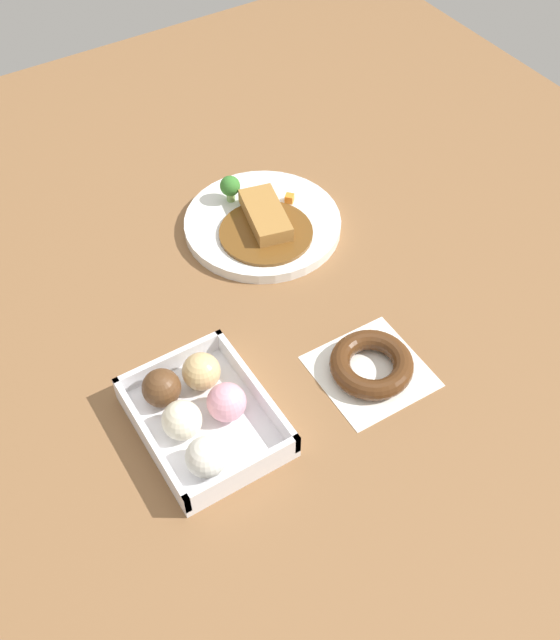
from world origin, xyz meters
name	(u,v)px	position (x,y,z in m)	size (l,w,h in m)	color
ground_plane	(261,293)	(0.00, 0.00, 0.00)	(1.60, 1.60, 0.00)	brown
curry_plate	(262,222)	(-0.12, 0.08, 0.01)	(0.26, 0.26, 0.06)	white
donut_box	(200,413)	(0.16, -0.19, 0.03)	(0.21, 0.16, 0.06)	white
chocolate_ring_donut	(371,365)	(0.21, 0.05, 0.01)	(0.15, 0.15, 0.03)	white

